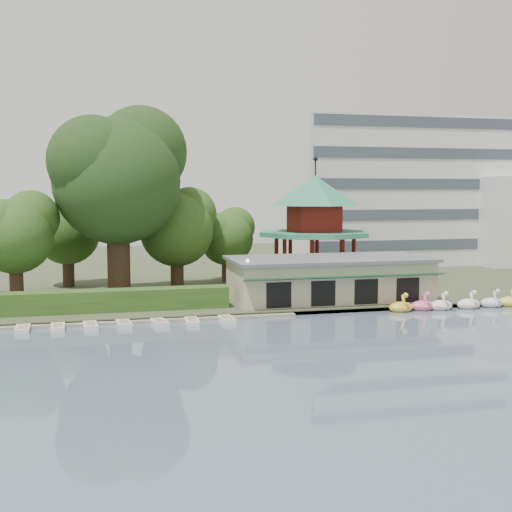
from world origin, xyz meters
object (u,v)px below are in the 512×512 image
object	(u,v)px
dock	(85,323)
big_tree	(119,171)
pavilion	(315,219)
boathouse	(329,278)

from	to	relation	value
dock	big_tree	distance (m)	16.70
dock	pavilion	bearing A→B (deg)	31.66
big_tree	pavilion	bearing A→B (deg)	10.35
pavilion	boathouse	bearing A→B (deg)	-101.28
pavilion	big_tree	distance (m)	21.72
boathouse	pavilion	distance (m)	11.43
dock	big_tree	world-z (taller)	big_tree
big_tree	dock	bearing A→B (deg)	-106.05
dock	big_tree	bearing A→B (deg)	73.95
dock	boathouse	world-z (taller)	boathouse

